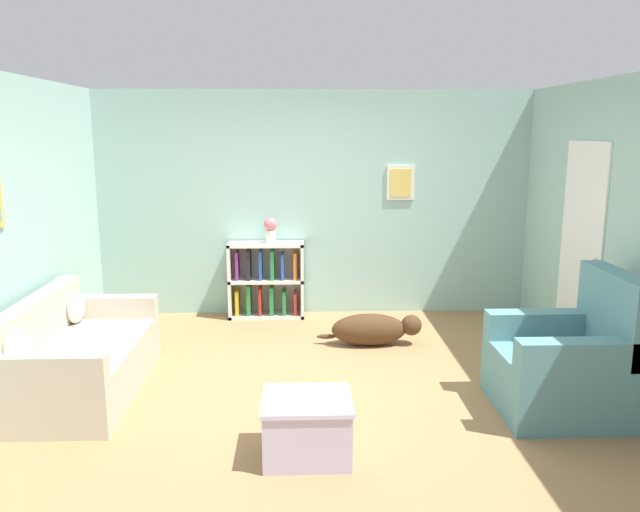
{
  "coord_description": "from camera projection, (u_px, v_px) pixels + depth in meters",
  "views": [
    {
      "loc": [
        -0.19,
        -5.02,
        2.14
      ],
      "look_at": [
        0.0,
        0.4,
        1.05
      ],
      "focal_mm": 35.0,
      "sensor_mm": 36.0,
      "label": 1
    }
  ],
  "objects": [
    {
      "name": "wall_back",
      "position": [
        315.0,
        204.0,
        7.29
      ],
      "size": [
        5.6,
        0.13,
        2.6
      ],
      "color": "#93BCB2",
      "rests_on": "ground_plane"
    },
    {
      "name": "ground_plane",
      "position": [
        322.0,
        385.0,
        5.35
      ],
      "size": [
        14.0,
        14.0,
        0.0
      ],
      "primitive_type": "plane",
      "color": "#997047"
    },
    {
      "name": "bookshelf",
      "position": [
        266.0,
        281.0,
        7.25
      ],
      "size": [
        0.87,
        0.3,
        0.88
      ],
      "color": "silver",
      "rests_on": "ground_plane"
    },
    {
      "name": "wall_left",
      "position": [
        4.0,
        237.0,
        5.0
      ],
      "size": [
        0.13,
        5.0,
        2.6
      ],
      "color": "#93BCB2",
      "rests_on": "ground_plane"
    },
    {
      "name": "dog",
      "position": [
        373.0,
        329.0,
        6.31
      ],
      "size": [
        1.07,
        0.29,
        0.33
      ],
      "color": "#472D19",
      "rests_on": "ground_plane"
    },
    {
      "name": "vase",
      "position": [
        271.0,
        229.0,
        7.11
      ],
      "size": [
        0.15,
        0.15,
        0.29
      ],
      "color": "silver",
      "rests_on": "bookshelf"
    },
    {
      "name": "wall_right",
      "position": [
        627.0,
        234.0,
        5.2
      ],
      "size": [
        0.16,
        5.0,
        2.6
      ],
      "color": "#93BCB2",
      "rests_on": "ground_plane"
    },
    {
      "name": "couch",
      "position": [
        76.0,
        359.0,
        5.15
      ],
      "size": [
        0.89,
        1.72,
        0.8
      ],
      "color": "#B7AD99",
      "rests_on": "ground_plane"
    },
    {
      "name": "coffee_table",
      "position": [
        307.0,
        425.0,
        4.14
      ],
      "size": [
        0.59,
        0.51,
        0.41
      ],
      "color": "#BCB2D1",
      "rests_on": "ground_plane"
    },
    {
      "name": "recliner_chair",
      "position": [
        569.0,
        364.0,
        4.79
      ],
      "size": [
        0.96,
        0.9,
        1.1
      ],
      "color": "slate",
      "rests_on": "ground_plane"
    }
  ]
}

